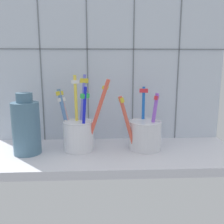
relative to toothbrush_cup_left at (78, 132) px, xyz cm
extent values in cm
cube|color=silver|center=(8.53, -1.99, -5.80)|extent=(64.00, 22.00, 2.00)
cube|color=silver|center=(8.53, 10.01, 15.70)|extent=(64.00, 2.00, 45.00)
cube|color=slate|center=(-10.67, 8.91, 15.70)|extent=(0.30, 0.20, 45.00)
cube|color=slate|center=(2.13, 8.91, 15.70)|extent=(0.30, 0.20, 45.00)
cube|color=slate|center=(14.93, 8.91, 15.70)|extent=(0.30, 0.20, 45.00)
cube|color=slate|center=(27.73, 8.91, 15.70)|extent=(0.30, 0.20, 45.00)
cube|color=slate|center=(8.53, 8.91, 20.89)|extent=(64.00, 0.20, 0.30)
cylinder|color=white|center=(0.00, -0.14, -1.10)|extent=(7.57, 7.57, 7.40)
torus|color=silver|center=(0.00, -0.14, 2.60)|extent=(7.69, 7.69, 0.50)
cylinder|color=#5981BC|center=(-3.45, 1.70, 3.02)|extent=(4.77, 4.43, 15.13)
cube|color=yellow|center=(-4.86, 2.97, 9.45)|extent=(1.95, 2.01, 1.17)
cylinder|color=#CCA2AF|center=(-3.01, 1.89, 2.46)|extent=(5.10, 4.31, 14.04)
cube|color=white|center=(-4.40, 2.98, 7.78)|extent=(2.15, 2.32, 1.15)
cylinder|color=#6D72ED|center=(0.81, 2.35, 4.88)|extent=(2.68, 4.43, 18.71)
cube|color=yellow|center=(1.47, 3.71, 12.60)|extent=(2.35, 1.72, 1.26)
cylinder|color=#171FD9|center=(1.58, -1.90, 3.62)|extent=(2.23, 2.86, 16.13)
cube|color=green|center=(1.99, -2.53, 9.44)|extent=(2.26, 1.94, 1.14)
cylinder|color=#F9DD4D|center=(-0.53, 1.40, 4.88)|extent=(1.41, 2.35, 18.61)
cube|color=white|center=(-0.70, 1.93, 12.41)|extent=(2.08, 1.36, 0.89)
cylinder|color=#F85D48|center=(4.69, -1.49, 4.46)|extent=(6.93, 3.79, 18.03)
cube|color=yellow|center=(6.84, -2.46, 11.31)|extent=(1.78, 2.14, 1.08)
cylinder|color=silver|center=(17.05, -0.14, -1.21)|extent=(8.19, 8.19, 7.18)
torus|color=silver|center=(17.05, -0.14, 2.38)|extent=(8.28, 8.28, 0.50)
cylinder|color=#E05A48|center=(12.29, -1.52, 2.41)|extent=(4.92, 1.74, 13.88)
cube|color=yellow|center=(10.67, -1.81, 8.38)|extent=(1.47, 2.52, 1.27)
cylinder|color=blue|center=(17.08, 3.45, 3.25)|extent=(1.35, 3.44, 15.42)
cube|color=#E5333F|center=(17.26, 4.49, 9.84)|extent=(2.40, 1.31, 1.16)
cylinder|color=#9F5BE3|center=(19.01, -0.42, 2.67)|extent=(2.66, 2.02, 14.24)
cube|color=#E5333F|center=(19.58, -0.73, 8.69)|extent=(1.65, 2.04, 0.99)
cylinder|color=slate|center=(-12.37, -1.70, 1.56)|extent=(6.60, 6.60, 12.71)
cylinder|color=slate|center=(-12.37, -1.70, 9.05)|extent=(3.84, 3.84, 2.27)
camera|label=1|loc=(5.75, -59.59, 16.71)|focal=38.79mm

